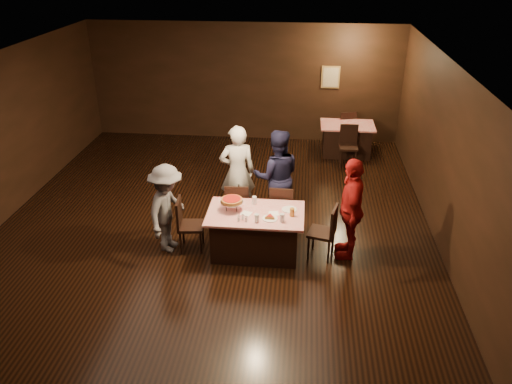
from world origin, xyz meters
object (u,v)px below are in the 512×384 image
at_px(glass_front_left, 257,218).
at_px(chair_far_left, 238,206).
at_px(chair_end_left, 191,225).
at_px(diner_grey_knit, 167,209).
at_px(plate_empty, 289,210).
at_px(chair_back_near, 349,146).
at_px(back_table, 346,139).
at_px(glass_amber, 292,212).
at_px(main_table, 256,233).
at_px(chair_end_right, 322,231).
at_px(diner_white_jacket, 237,172).
at_px(glass_front_right, 282,218).
at_px(chair_back_far, 345,128).
at_px(glass_back, 254,200).
at_px(chair_far_right, 282,208).
at_px(diner_navy_hoodie, 277,177).
at_px(pizza_stand, 232,200).
at_px(diner_red_shirt, 351,209).

bearing_deg(glass_front_left, chair_far_left, 113.20).
bearing_deg(chair_end_left, diner_grey_knit, 88.80).
bearing_deg(plate_empty, chair_back_near, 71.69).
xyz_separation_m(back_table, glass_front_left, (-1.74, -4.90, 0.46)).
height_order(diner_grey_knit, glass_amber, diner_grey_knit).
distance_m(back_table, diner_grey_knit, 5.68).
height_order(main_table, chair_end_right, chair_end_right).
bearing_deg(glass_front_left, diner_white_jacket, 108.45).
distance_m(chair_far_left, glass_front_right, 1.36).
height_order(chair_back_far, plate_empty, chair_back_far).
xyz_separation_m(chair_back_far, glass_front_left, (-1.74, -5.50, 0.37)).
bearing_deg(chair_end_right, glass_back, -90.56).
xyz_separation_m(diner_white_jacket, glass_front_left, (0.52, -1.56, -0.07)).
xyz_separation_m(chair_far_left, glass_back, (0.35, -0.45, 0.37)).
bearing_deg(glass_back, main_table, -80.54).
xyz_separation_m(chair_far_right, glass_amber, (0.20, -0.80, 0.37)).
bearing_deg(diner_navy_hoodie, plate_empty, 97.75).
bearing_deg(pizza_stand, glass_front_left, -37.87).
height_order(chair_end_left, plate_empty, chair_end_left).
bearing_deg(glass_front_left, chair_back_far, 72.44).
bearing_deg(pizza_stand, chair_back_near, 60.37).
bearing_deg(chair_back_near, chair_far_right, -114.40).
bearing_deg(glass_amber, main_table, 175.24).
xyz_separation_m(diner_navy_hoodie, glass_front_left, (-0.23, -1.45, -0.06)).
bearing_deg(chair_far_left, chair_end_left, 44.26).
xyz_separation_m(main_table, diner_red_shirt, (1.55, 0.10, 0.50)).
distance_m(main_table, diner_navy_hoodie, 1.29).
xyz_separation_m(chair_back_near, glass_front_right, (-1.34, -4.15, 0.37)).
bearing_deg(chair_far_right, diner_white_jacket, -27.01).
height_order(chair_end_left, glass_back, chair_end_left).
bearing_deg(chair_back_far, chair_back_near, 75.29).
relative_size(back_table, chair_far_right, 1.37).
distance_m(glass_front_left, glass_front_right, 0.40).
height_order(chair_back_near, pizza_stand, pizza_stand).
bearing_deg(chair_end_right, chair_back_far, -173.51).
distance_m(back_table, chair_back_far, 0.61).
bearing_deg(back_table, chair_end_right, -98.55).
xyz_separation_m(chair_back_far, plate_empty, (-1.24, -5.05, 0.30)).
xyz_separation_m(chair_end_left, chair_end_right, (2.20, 0.00, 0.00)).
height_order(chair_far_right, chair_end_left, same).
relative_size(back_table, pizza_stand, 3.42).
bearing_deg(pizza_stand, diner_navy_hoodie, 58.39).
relative_size(diner_grey_knit, glass_back, 11.17).
relative_size(diner_navy_hoodie, glass_front_right, 12.91).
bearing_deg(glass_back, chair_back_near, 62.93).
relative_size(diner_navy_hoodie, plate_empty, 7.23).
distance_m(pizza_stand, glass_amber, 1.01).
height_order(chair_far_right, glass_front_left, chair_far_right).
bearing_deg(diner_grey_knit, pizza_stand, -74.82).
xyz_separation_m(chair_end_left, chair_back_near, (2.89, 3.90, 0.00)).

